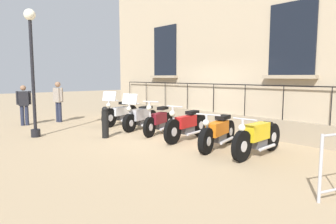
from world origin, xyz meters
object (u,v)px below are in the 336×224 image
(bollard, at_px, (105,122))
(motorcycle_red, at_px, (187,125))
(motorcycle_silver, at_px, (141,117))
(motorcycle_orange, at_px, (218,132))
(lamppost, at_px, (32,63))
(pedestrian_standing, at_px, (24,103))
(motorcycle_maroon, at_px, (159,121))
(motorcycle_yellow, at_px, (258,137))
(pedestrian_walking, at_px, (58,99))
(motorcycle_white, at_px, (120,113))

(bollard, bearing_deg, motorcycle_red, 131.61)
(motorcycle_silver, distance_m, motorcycle_orange, 3.71)
(lamppost, xyz_separation_m, pedestrian_standing, (-0.44, -2.62, -1.44))
(motorcycle_maroon, height_order, motorcycle_yellow, motorcycle_maroon)
(pedestrian_standing, distance_m, pedestrian_walking, 1.35)
(motorcycle_maroon, xyz_separation_m, bollard, (1.65, -0.60, 0.07))
(motorcycle_yellow, height_order, pedestrian_walking, pedestrian_walking)
(motorcycle_yellow, bearing_deg, motorcycle_orange, -85.85)
(motorcycle_maroon, distance_m, motorcycle_yellow, 3.69)
(motorcycle_silver, relative_size, motorcycle_yellow, 0.91)
(bollard, bearing_deg, lamppost, -44.97)
(motorcycle_white, bearing_deg, pedestrian_standing, -39.06)
(bollard, distance_m, pedestrian_walking, 4.23)
(motorcycle_maroon, distance_m, motorcycle_orange, 2.56)
(bollard, bearing_deg, pedestrian_walking, -92.80)
(motorcycle_orange, bearing_deg, motorcycle_white, -91.83)
(motorcycle_white, xyz_separation_m, pedestrian_standing, (2.87, -2.33, 0.42))
(pedestrian_walking, bearing_deg, motorcycle_silver, 112.86)
(motorcycle_maroon, bearing_deg, motorcycle_red, 90.99)
(motorcycle_silver, height_order, motorcycle_red, motorcycle_silver)
(pedestrian_walking, bearing_deg, motorcycle_red, 103.54)
(bollard, bearing_deg, pedestrian_standing, -74.83)
(motorcycle_white, xyz_separation_m, motorcycle_yellow, (0.08, 6.16, 0.00))
(lamppost, distance_m, pedestrian_walking, 3.45)
(motorcycle_maroon, height_order, pedestrian_walking, pedestrian_walking)
(motorcycle_red, distance_m, motorcycle_yellow, 2.42)
(motorcycle_silver, bearing_deg, motorcycle_red, 88.24)
(motorcycle_silver, distance_m, bollard, 1.83)
(motorcycle_red, bearing_deg, motorcycle_silver, -91.76)
(motorcycle_silver, xyz_separation_m, pedestrian_standing, (2.88, -3.65, 0.43))
(motorcycle_red, bearing_deg, motorcycle_maroon, -89.01)
(pedestrian_standing, bearing_deg, motorcycle_yellow, 108.20)
(motorcycle_white, distance_m, pedestrian_walking, 2.83)
(motorcycle_maroon, relative_size, motorcycle_orange, 0.86)
(motorcycle_red, bearing_deg, bollard, -48.39)
(motorcycle_silver, distance_m, pedestrian_standing, 4.67)
(motorcycle_silver, distance_m, lamppost, 3.95)
(motorcycle_white, distance_m, pedestrian_standing, 3.72)
(motorcycle_yellow, relative_size, bollard, 2.22)
(motorcycle_orange, bearing_deg, pedestrian_standing, -69.78)
(motorcycle_silver, bearing_deg, motorcycle_orange, 87.33)
(motorcycle_maroon, relative_size, lamppost, 0.47)
(motorcycle_silver, xyz_separation_m, bollard, (1.74, 0.55, 0.05))
(motorcycle_silver, xyz_separation_m, lamppost, (3.32, -1.02, 1.87))
(motorcycle_silver, bearing_deg, pedestrian_standing, -51.68)
(pedestrian_walking, bearing_deg, bollard, 87.20)
(motorcycle_white, height_order, pedestrian_standing, pedestrian_standing)
(motorcycle_maroon, xyz_separation_m, lamppost, (3.22, -2.18, 1.88))
(lamppost, relative_size, pedestrian_walking, 2.33)
(motorcycle_red, xyz_separation_m, motorcycle_orange, (0.10, 1.28, -0.02))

